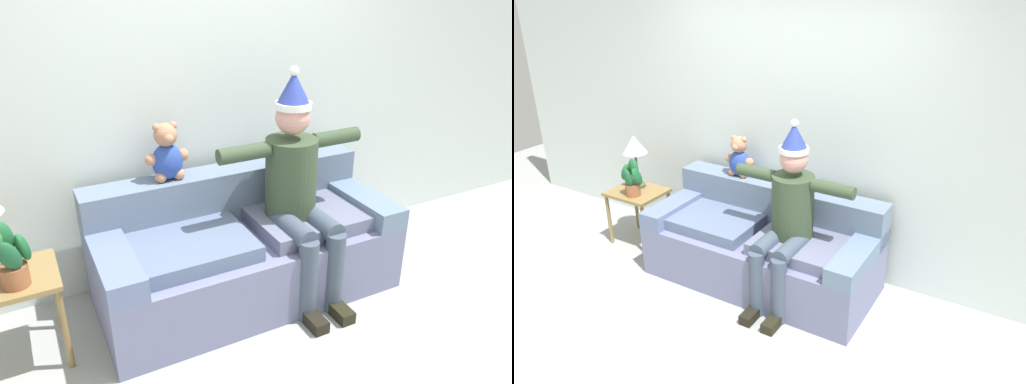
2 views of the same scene
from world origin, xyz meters
TOP-DOWN VIEW (x-y plane):
  - back_wall at (0.00, 1.55)m, footprint 7.00×0.10m
  - couch at (0.00, 1.03)m, footprint 1.99×0.86m
  - person_seated at (0.31, 0.87)m, footprint 1.02×0.77m
  - teddy_bear at (-0.41, 1.30)m, footprint 0.29×0.17m
  - side_table at (-1.44, 1.00)m, footprint 0.53×0.44m
  - potted_plant at (-1.39, 0.90)m, footprint 0.24×0.19m

SIDE VIEW (x-z plane):
  - couch at x=0.00m, z-range -0.08..0.74m
  - side_table at x=-1.44m, z-range 0.18..0.74m
  - potted_plant at x=-1.39m, z-range 0.54..0.91m
  - person_seated at x=0.31m, z-range 0.02..1.56m
  - teddy_bear at x=-0.41m, z-range 0.80..1.18m
  - back_wall at x=0.00m, z-range 0.00..2.70m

